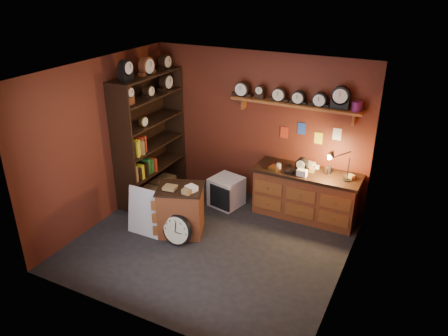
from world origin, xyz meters
The scene contains 11 objects.
floor centered at (0.00, 0.00, 0.00)m, with size 4.00×4.00×0.00m, color black.
room_shell centered at (0.04, 0.11, 1.72)m, with size 4.02×3.62×2.71m.
shelving_unit centered at (-1.79, 0.98, 1.25)m, with size 0.47×1.60×2.58m.
workbench centered at (1.05, 1.47, 0.47)m, with size 1.77×0.66×1.36m.
low_cabinet centered at (-0.58, 0.08, 0.44)m, with size 0.88×0.82×0.90m.
big_round_clock centered at (-0.47, -0.23, 0.25)m, with size 0.50×0.17×0.50m.
white_panel centered at (-1.09, -0.22, 0.00)m, with size 0.61×0.03×0.81m, color silver.
mini_fridge centered at (-0.34, 1.22, 0.27)m, with size 0.61×0.63×0.53m.
floor_box_a centered at (-1.56, 0.62, 0.08)m, with size 0.25×0.21×0.15m, color olive.
floor_box_b centered at (-1.15, 0.25, 0.06)m, with size 0.20×0.24×0.12m, color white.
floor_box_c centered at (-1.20, 1.06, 0.10)m, with size 0.27×0.23×0.20m, color olive.
Camera 1 is at (2.77, -5.03, 3.95)m, focal length 35.00 mm.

